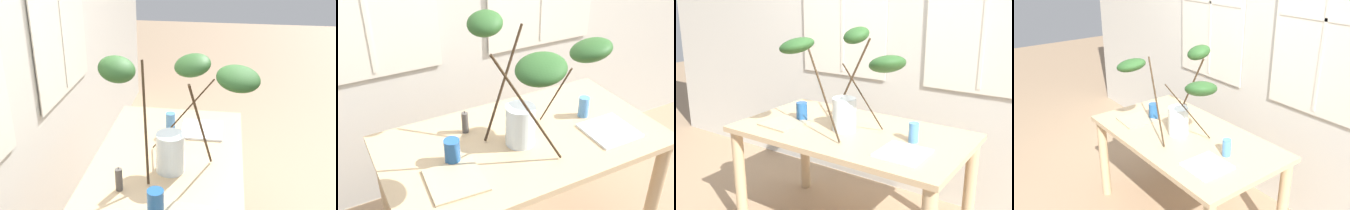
{
  "view_description": "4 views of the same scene",
  "coord_description": "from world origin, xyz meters",
  "views": [
    {
      "loc": [
        -1.94,
        -0.29,
        2.02
      ],
      "look_at": [
        0.02,
        -0.01,
        1.13
      ],
      "focal_mm": 44.59,
      "sensor_mm": 36.0,
      "label": 1
    },
    {
      "loc": [
        -0.9,
        -1.5,
        2.0
      ],
      "look_at": [
        -0.11,
        -0.01,
        1.01
      ],
      "focal_mm": 42.25,
      "sensor_mm": 36.0,
      "label": 2
    },
    {
      "loc": [
        1.33,
        -2.07,
        1.68
      ],
      "look_at": [
        -0.01,
        -0.07,
        0.96
      ],
      "focal_mm": 42.63,
      "sensor_mm": 36.0,
      "label": 3
    },
    {
      "loc": [
        2.01,
        -1.59,
        2.09
      ],
      "look_at": [
        -0.05,
        0.01,
        1.0
      ],
      "focal_mm": 39.85,
      "sensor_mm": 36.0,
      "label": 4
    }
  ],
  "objects": [
    {
      "name": "dining_table",
      "position": [
        0.0,
        0.0,
        0.64
      ],
      "size": [
        1.52,
        0.84,
        0.78
      ],
      "color": "tan",
      "rests_on": "ground"
    },
    {
      "name": "plate_square_right",
      "position": [
        0.45,
        -0.17,
        0.78
      ],
      "size": [
        0.27,
        0.27,
        0.01
      ],
      "primitive_type": "cube",
      "rotation": [
        0.0,
        0.0,
        -0.01
      ],
      "color": "white",
      "rests_on": "dining_table"
    },
    {
      "name": "drinking_glass_blue_left",
      "position": [
        -0.41,
        -0.01,
        0.84
      ],
      "size": [
        0.08,
        0.08,
        0.13
      ],
      "primitive_type": "cylinder",
      "color": "#235693",
      "rests_on": "dining_table"
    },
    {
      "name": "pillar_candle",
      "position": [
        -0.25,
        0.2,
        0.84
      ],
      "size": [
        0.04,
        0.04,
        0.13
      ],
      "color": "#514C47",
      "rests_on": "dining_table"
    },
    {
      "name": "back_wall_with_windows",
      "position": [
        0.0,
        0.84,
        1.43
      ],
      "size": [
        5.79,
        0.14,
        2.85
      ],
      "color": "beige",
      "rests_on": "ground"
    },
    {
      "name": "drinking_glass_blue_right",
      "position": [
        0.42,
        0.03,
        0.84
      ],
      "size": [
        0.06,
        0.06,
        0.12
      ],
      "primitive_type": "cylinder",
      "color": "#4C84BC",
      "rests_on": "dining_table"
    },
    {
      "name": "vase_with_branches",
      "position": [
        0.01,
        -0.06,
        1.15
      ],
      "size": [
        0.72,
        0.83,
        0.68
      ],
      "color": "silver",
      "rests_on": "dining_table"
    }
  ]
}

